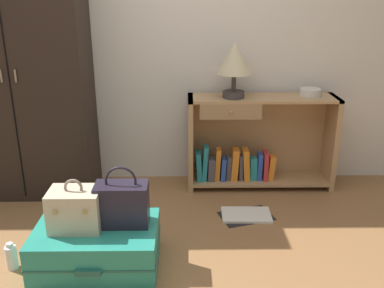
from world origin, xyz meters
name	(u,v)px	position (x,y,z in m)	size (l,w,h in m)	color
ground_plane	(155,281)	(0.00, 0.00, 0.00)	(9.00, 9.00, 0.00)	olive
back_wall	(163,24)	(0.00, 1.50, 1.30)	(6.40, 0.10, 2.60)	silver
wardrobe	(20,70)	(-1.06, 1.20, 0.99)	(1.00, 0.47, 1.97)	black
bookshelf	(253,145)	(0.73, 1.28, 0.35)	(1.19, 0.32, 0.76)	tan
table_lamp	(234,60)	(0.55, 1.25, 1.05)	(0.28, 0.28, 0.43)	#3D3838
bowl	(310,92)	(1.16, 1.30, 0.79)	(0.16, 0.16, 0.06)	silver
suitcase_large	(97,246)	(-0.34, 0.15, 0.13)	(0.72, 0.51, 0.26)	teal
train_case	(75,209)	(-0.45, 0.16, 0.38)	(0.29, 0.22, 0.31)	beige
handbag	(122,204)	(-0.19, 0.20, 0.39)	(0.31, 0.16, 0.36)	#231E2D
bottle	(11,257)	(-0.85, 0.13, 0.08)	(0.07, 0.07, 0.17)	white
open_book_on_floor	(246,215)	(0.62, 0.73, 0.01)	(0.43, 0.34, 0.02)	white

